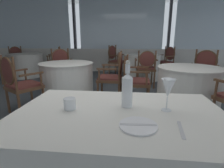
% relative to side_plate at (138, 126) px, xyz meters
% --- Properties ---
extents(ground_plane, '(14.92, 14.92, 0.00)m').
position_rel_side_plate_xyz_m(ground_plane, '(-0.40, 1.32, -0.75)').
color(ground_plane, '#4C5156').
extents(window_wall_far, '(10.88, 0.14, 2.90)m').
position_rel_side_plate_xyz_m(window_wall_far, '(-0.40, 5.63, 0.41)').
color(window_wall_far, silver).
rests_on(window_wall_far, ground_plane).
extents(foreground_table, '(1.34, 0.85, 0.74)m').
position_rel_side_plate_xyz_m(foreground_table, '(-0.11, 0.18, -0.37)').
color(foreground_table, silver).
rests_on(foreground_table, ground_plane).
extents(side_plate, '(0.20, 0.20, 0.01)m').
position_rel_side_plate_xyz_m(side_plate, '(0.00, 0.00, 0.00)').
color(side_plate, white).
rests_on(side_plate, foreground_table).
extents(butter_knife, '(0.19, 0.03, 0.00)m').
position_rel_side_plate_xyz_m(butter_knife, '(0.00, 0.00, 0.01)').
color(butter_knife, silver).
rests_on(butter_knife, foreground_table).
extents(dinner_fork, '(0.04, 0.18, 0.00)m').
position_rel_side_plate_xyz_m(dinner_fork, '(0.21, -0.01, -0.00)').
color(dinner_fork, silver).
rests_on(dinner_fork, foreground_table).
extents(water_bottle, '(0.07, 0.07, 0.32)m').
position_rel_side_plate_xyz_m(water_bottle, '(-0.06, 0.27, 0.12)').
color(water_bottle, white).
rests_on(water_bottle, foreground_table).
extents(wine_glass, '(0.09, 0.09, 0.21)m').
position_rel_side_plate_xyz_m(wine_glass, '(0.19, 0.23, 0.14)').
color(wine_glass, white).
rests_on(wine_glass, foreground_table).
extents(water_tumbler, '(0.08, 0.08, 0.07)m').
position_rel_side_plate_xyz_m(water_tumbler, '(-0.44, 0.19, 0.03)').
color(water_tumbler, white).
rests_on(water_tumbler, foreground_table).
extents(background_table_0, '(1.09, 1.09, 0.74)m').
position_rel_side_plate_xyz_m(background_table_0, '(0.33, 4.42, -0.37)').
color(background_table_0, silver).
rests_on(background_table_0, ground_plane).
extents(dining_chair_0_0, '(0.62, 0.65, 1.01)m').
position_rel_side_plate_xyz_m(dining_chair_0_0, '(-0.53, 4.88, -0.16)').
color(dining_chair_0_0, brown).
rests_on(dining_chair_0_0, ground_plane).
extents(dining_chair_0_1, '(0.55, 0.48, 0.93)m').
position_rel_side_plate_xyz_m(dining_chair_0_1, '(0.36, 3.45, -0.19)').
color(dining_chair_0_1, brown).
rests_on(dining_chair_0_1, ground_plane).
extents(dining_chair_0_2, '(0.63, 0.65, 0.97)m').
position_rel_side_plate_xyz_m(dining_chair_0_2, '(1.16, 4.93, -0.18)').
color(dining_chair_0_2, brown).
rests_on(dining_chair_0_2, ground_plane).
extents(background_table_1, '(1.10, 1.10, 0.74)m').
position_rel_side_plate_xyz_m(background_table_1, '(-3.43, 4.43, -0.37)').
color(background_table_1, silver).
rests_on(background_table_1, ground_plane).
extents(dining_chair_1_1, '(0.58, 0.63, 0.96)m').
position_rel_side_plate_xyz_m(dining_chair_1_1, '(-2.51, 4.74, -0.19)').
color(dining_chair_1_1, brown).
rests_on(dining_chair_1_1, ground_plane).
extents(dining_chair_1_2, '(0.65, 0.66, 0.95)m').
position_rel_side_plate_xyz_m(dining_chair_1_2, '(-4.17, 5.07, -0.19)').
color(dining_chair_1_2, brown).
rests_on(dining_chair_1_2, ground_plane).
extents(background_table_2, '(1.06, 1.06, 0.74)m').
position_rel_side_plate_xyz_m(background_table_2, '(-1.29, 2.43, -0.37)').
color(background_table_2, silver).
rests_on(background_table_2, ground_plane).
extents(dining_chair_2_0, '(0.65, 0.62, 0.97)m').
position_rel_side_plate_xyz_m(dining_chair_2_0, '(-1.75, 3.27, -0.17)').
color(dining_chair_2_0, brown).
rests_on(dining_chair_2_0, ground_plane).
extents(dining_chair_2_1, '(0.65, 0.63, 0.95)m').
position_rel_side_plate_xyz_m(dining_chair_2_1, '(-1.80, 1.61, -0.19)').
color(dining_chair_2_1, brown).
rests_on(dining_chair_2_1, ground_plane).
extents(dining_chair_2_2, '(0.48, 0.55, 0.97)m').
position_rel_side_plate_xyz_m(dining_chair_2_2, '(-0.34, 2.40, -0.19)').
color(dining_chair_2_2, brown).
rests_on(dining_chair_2_2, ground_plane).
extents(background_table_3, '(1.06, 1.06, 0.74)m').
position_rel_side_plate_xyz_m(background_table_3, '(0.96, 2.11, -0.37)').
color(background_table_3, silver).
rests_on(background_table_3, ground_plane).
extents(dining_chair_3_1, '(0.66, 0.64, 0.98)m').
position_rel_side_plate_xyz_m(dining_chair_3_1, '(1.50, 2.90, -0.18)').
color(dining_chair_3_1, brown).
rests_on(dining_chair_3_1, ground_plane).
extents(dining_chair_3_2, '(0.50, 0.56, 0.92)m').
position_rel_side_plate_xyz_m(dining_chair_3_2, '(0.01, 2.18, -0.21)').
color(dining_chair_3_2, brown).
rests_on(dining_chair_3_2, ground_plane).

